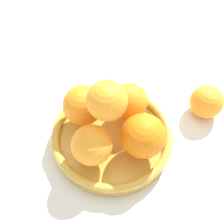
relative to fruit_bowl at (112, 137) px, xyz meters
name	(u,v)px	position (x,y,z in m)	size (l,w,h in m)	color
ground_plane	(112,142)	(0.00, 0.00, -0.02)	(4.00, 4.00, 0.00)	silver
fruit_bowl	(112,137)	(0.00, 0.00, 0.00)	(0.25, 0.25, 0.04)	gold
orange_pile	(112,118)	(0.00, 0.00, 0.07)	(0.18, 0.20, 0.14)	orange
stray_orange	(207,102)	(-0.11, 0.19, 0.02)	(0.07, 0.07, 0.07)	orange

